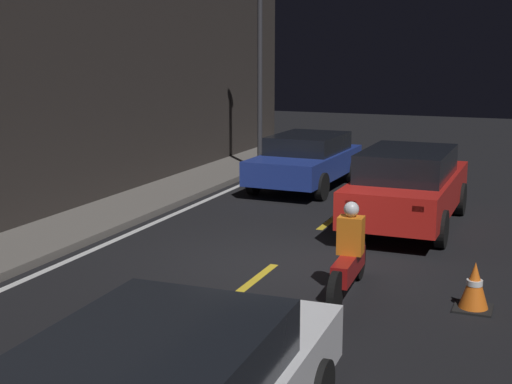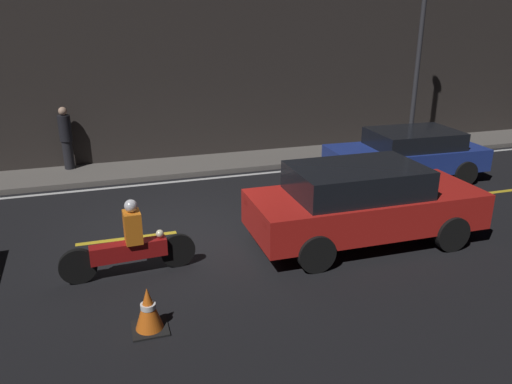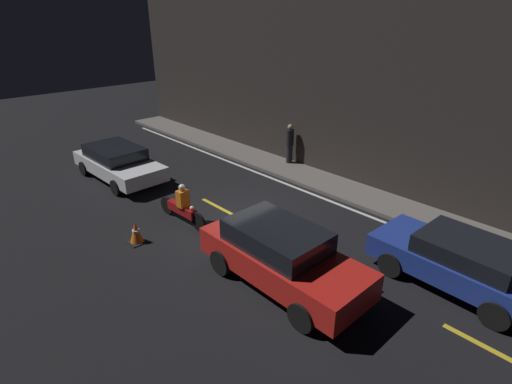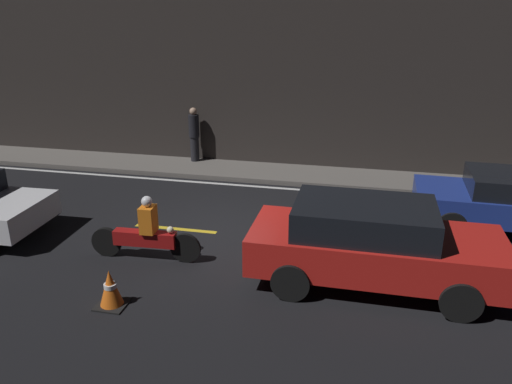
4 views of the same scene
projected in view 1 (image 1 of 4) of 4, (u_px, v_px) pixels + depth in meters
name	position (u px, v px, depth m)	size (l,w,h in m)	color
ground_plane	(274.00, 265.00, 11.83)	(56.00, 56.00, 0.00)	black
raised_curb	(55.00, 235.00, 13.46)	(28.00, 1.74, 0.14)	#605B56
lane_dash_c	(251.00, 282.00, 10.92)	(2.00, 0.14, 0.01)	gold
lane_dash_d	(333.00, 219.00, 15.01)	(2.00, 0.14, 0.01)	gold
lane_dash_e	(380.00, 182.00, 19.10)	(2.00, 0.14, 0.01)	gold
lane_solid_kerb	(106.00, 244.00, 13.06)	(25.20, 0.14, 0.01)	silver
taxi_red	(408.00, 185.00, 14.22)	(4.55, 1.95, 1.59)	red
sedan_blue	(306.00, 159.00, 18.23)	(4.17, 2.03, 1.37)	navy
motorcycle	(349.00, 259.00, 10.22)	(2.32, 0.37, 1.38)	black
traffic_cone_near	(474.00, 286.00, 9.74)	(0.52, 0.52, 0.68)	black
street_lamp	(260.00, 59.00, 19.58)	(0.28, 0.28, 5.76)	#333338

